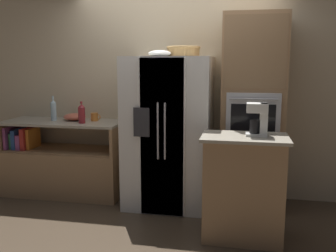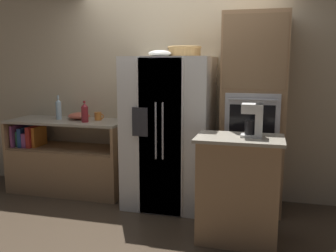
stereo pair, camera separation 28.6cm
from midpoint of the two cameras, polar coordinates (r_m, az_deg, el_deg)
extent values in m
plane|color=#4C3D2D|center=(4.56, 2.07, -11.84)|extent=(20.00, 20.00, 0.00)
cube|color=beige|center=(4.72, 3.48, 6.36)|extent=(12.00, 0.06, 2.80)
cube|color=#A87F56|center=(5.06, -13.19, -6.48)|extent=(1.51, 0.63, 0.57)
cube|color=#A87F56|center=(4.99, -13.32, -3.23)|extent=(1.45, 0.58, 0.02)
cube|color=#A87F56|center=(5.34, -20.39, -0.96)|extent=(0.04, 0.63, 0.34)
cube|color=#A87F56|center=(4.65, -5.35, -1.89)|extent=(0.04, 0.63, 0.34)
cube|color=#ADA38E|center=(4.92, -13.48, 0.71)|extent=(1.51, 0.63, 0.03)
cube|color=#934784|center=(5.29, -20.08, -1.21)|extent=(0.04, 0.41, 0.28)
cube|color=#337A4C|center=(5.27, -19.63, -1.67)|extent=(0.04, 0.31, 0.20)
cube|color=#284C8E|center=(5.23, -19.17, -1.45)|extent=(0.05, 0.37, 0.24)
cube|color=#934784|center=(5.20, -18.56, -1.81)|extent=(0.06, 0.38, 0.19)
cube|color=#B72D28|center=(5.16, -18.00, -1.41)|extent=(0.05, 0.38, 0.27)
cube|color=orange|center=(5.13, -17.52, -1.51)|extent=(0.04, 0.29, 0.25)
cube|color=white|center=(4.37, 2.13, -0.92)|extent=(0.97, 0.79, 1.74)
cube|color=white|center=(3.98, 0.74, -1.95)|extent=(0.48, 0.02, 1.70)
cube|color=white|center=(3.98, 0.91, -1.96)|extent=(0.48, 0.02, 1.70)
cylinder|color=#B2B2B7|center=(3.95, 0.20, -0.76)|extent=(0.02, 0.02, 0.61)
cylinder|color=#B2B2B7|center=(3.93, 1.27, -0.82)|extent=(0.02, 0.02, 0.61)
cube|color=#2D2D33|center=(4.00, -2.27, 0.61)|extent=(0.18, 0.01, 0.31)
cube|color=#A87F56|center=(4.32, 14.73, 1.75)|extent=(0.69, 0.60, 2.20)
cube|color=silver|center=(4.01, 14.68, 0.90)|extent=(0.56, 0.04, 0.55)
cube|color=black|center=(4.00, 14.66, 0.39)|extent=(0.46, 0.01, 0.38)
cylinder|color=#B2B2B7|center=(3.95, 14.81, 3.89)|extent=(0.50, 0.02, 0.02)
cube|color=#94704C|center=(3.99, 15.11, 10.86)|extent=(0.65, 0.01, 0.76)
cube|color=#A87F56|center=(3.64, 12.89, -9.61)|extent=(0.73, 0.48, 0.97)
cube|color=#ADA38E|center=(3.51, 13.19, -1.88)|extent=(0.80, 0.52, 0.03)
cylinder|color=tan|center=(4.36, 4.44, 11.17)|extent=(0.37, 0.37, 0.10)
torus|color=tan|center=(4.36, 4.45, 11.85)|extent=(0.39, 0.39, 0.03)
ellipsoid|color=white|center=(4.22, 0.73, 11.02)|extent=(0.25, 0.25, 0.07)
cylinder|color=silver|center=(4.99, -14.76, 2.25)|extent=(0.07, 0.07, 0.22)
cone|color=silver|center=(4.97, -14.82, 3.75)|extent=(0.07, 0.07, 0.04)
cylinder|color=silver|center=(4.97, -14.84, 4.25)|extent=(0.02, 0.02, 0.05)
cylinder|color=maroon|center=(4.68, -10.87, 1.72)|extent=(0.08, 0.08, 0.19)
cone|color=maroon|center=(4.66, -10.92, 3.16)|extent=(0.08, 0.08, 0.05)
cylinder|color=maroon|center=(4.66, -10.93, 3.61)|extent=(0.03, 0.03, 0.03)
cylinder|color=orange|center=(4.82, -8.96, 1.48)|extent=(0.09, 0.09, 0.10)
torus|color=orange|center=(4.80, -8.45, 1.46)|extent=(0.07, 0.01, 0.07)
ellipsoid|color=#DB664C|center=(4.94, -11.80, 1.51)|extent=(0.28, 0.28, 0.09)
cube|color=white|center=(3.53, 14.87, -1.42)|extent=(0.19, 0.16, 0.02)
cylinder|color=black|center=(3.52, 14.69, -0.20)|extent=(0.10, 0.10, 0.13)
cube|color=white|center=(3.51, 15.98, 0.77)|extent=(0.07, 0.14, 0.30)
cube|color=white|center=(3.49, 15.05, 2.59)|extent=(0.19, 0.16, 0.08)
camera|label=1|loc=(0.14, -88.08, 0.33)|focal=40.00mm
camera|label=2|loc=(0.14, 91.92, -0.33)|focal=40.00mm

